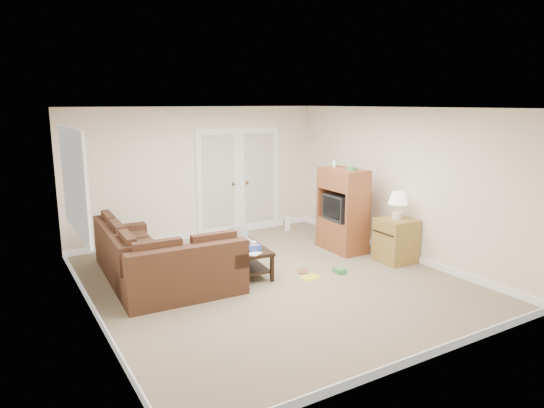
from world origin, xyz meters
TOP-DOWN VIEW (x-y plane):
  - floor at (0.00, 0.00)m, footprint 5.50×5.50m
  - ceiling at (0.00, 0.00)m, footprint 5.00×5.50m
  - wall_left at (-2.50, 0.00)m, footprint 0.02×5.50m
  - wall_right at (2.50, 0.00)m, footprint 0.02×5.50m
  - wall_back at (0.00, 2.75)m, footprint 5.00×0.02m
  - wall_front at (0.00, -2.75)m, footprint 5.00×0.02m
  - baseboards at (0.00, 0.00)m, footprint 5.00×5.50m
  - french_doors at (0.85, 2.71)m, footprint 1.80×0.05m
  - window_left at (-2.46, 1.00)m, footprint 0.05×1.92m
  - sectional_sofa at (-1.53, 0.74)m, footprint 1.69×2.55m
  - coffee_table at (-0.19, 0.49)m, footprint 0.63×1.11m
  - tv_armoire at (1.84, 0.68)m, footprint 0.53×0.92m
  - side_cabinet at (2.20, -0.28)m, footprint 0.56×0.56m
  - space_heater at (1.71, 2.30)m, footprint 0.12×0.11m
  - floor_magazine at (0.56, -0.18)m, footprint 0.34×0.29m
  - floor_greenbox at (1.06, -0.26)m, footprint 0.15×0.20m
  - floor_book at (0.53, 0.12)m, footprint 0.26×0.28m

SIDE VIEW (x-z plane):
  - floor at x=0.00m, z-range 0.00..0.00m
  - floor_magazine at x=0.56m, z-range 0.00..0.01m
  - floor_book at x=0.53m, z-range 0.00..0.02m
  - floor_greenbox at x=1.06m, z-range 0.00..0.07m
  - baseboards at x=0.00m, z-range 0.00..0.10m
  - space_heater at x=1.71m, z-range 0.00..0.28m
  - coffee_table at x=-0.19m, z-range -0.13..0.60m
  - sectional_sofa at x=-1.53m, z-range -0.08..0.68m
  - side_cabinet at x=2.20m, z-range -0.16..1.00m
  - tv_armoire at x=1.84m, z-range -0.05..1.52m
  - french_doors at x=0.85m, z-range -0.03..2.10m
  - wall_left at x=-2.50m, z-range 0.00..2.50m
  - wall_right at x=2.50m, z-range 0.00..2.50m
  - wall_back at x=0.00m, z-range 0.00..2.50m
  - wall_front at x=0.00m, z-range 0.00..2.50m
  - window_left at x=-2.46m, z-range 0.84..2.26m
  - ceiling at x=0.00m, z-range 2.49..2.51m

